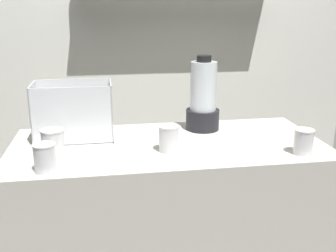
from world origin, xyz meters
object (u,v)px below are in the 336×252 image
blender_pitcher (203,100)px  juice_cup_carrot_left (53,146)px  carrot_display_bin (76,121)px  juice_cup_mango_right (303,143)px  juice_cup_carrot_far_left (45,159)px  juice_cup_mango_middle (169,140)px

blender_pitcher → juice_cup_carrot_left: (-0.69, -0.31, -0.09)m
carrot_display_bin → juice_cup_mango_right: carrot_display_bin is taller
carrot_display_bin → juice_cup_carrot_far_left: (-0.09, -0.39, -0.04)m
carrot_display_bin → juice_cup_carrot_far_left: 0.40m
blender_pitcher → juice_cup_mango_right: 0.54m
blender_pitcher → juice_cup_mango_middle: size_ratio=3.25×
blender_pitcher → carrot_display_bin: bearing=-176.2°
juice_cup_carrot_far_left → juice_cup_carrot_left: juice_cup_carrot_left is taller
blender_pitcher → juice_cup_carrot_far_left: blender_pitcher is taller
juice_cup_carrot_far_left → juice_cup_mango_right: (1.03, 0.02, -0.00)m
juice_cup_carrot_left → juice_cup_mango_middle: size_ratio=1.12×
juice_cup_carrot_left → juice_cup_mango_right: juice_cup_carrot_left is taller
blender_pitcher → juice_cup_mango_middle: blender_pitcher is taller
carrot_display_bin → juice_cup_carrot_left: carrot_display_bin is taller
blender_pitcher → juice_cup_mango_middle: 0.38m
juice_cup_carrot_far_left → juice_cup_mango_middle: bearing=15.8°
juice_cup_carrot_far_left → juice_cup_carrot_left: size_ratio=0.85×
juice_cup_carrot_left → juice_cup_mango_right: bearing=-5.6°
carrot_display_bin → juice_cup_mango_middle: size_ratio=3.13×
juice_cup_mango_middle → juice_cup_mango_right: bearing=-12.4°
blender_pitcher → juice_cup_carrot_far_left: (-0.71, -0.43, -0.10)m
juice_cup_carrot_far_left → blender_pitcher: bearing=31.2°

